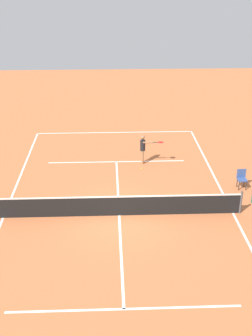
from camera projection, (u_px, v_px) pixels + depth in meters
ground_plane at (119, 215)px, 19.42m from camera, size 60.00×60.00×0.00m
court_lines at (119, 215)px, 19.42m from camera, size 10.22×21.31×0.01m
tennis_net at (119, 206)px, 19.21m from camera, size 10.82×0.10×1.07m
player_serving at (144, 147)px, 24.14m from camera, size 1.25×0.56×1.65m
tennis_ball at (142, 168)px, 23.82m from camera, size 0.07×0.07×0.07m
courtside_chair_mid at (242, 178)px, 21.61m from camera, size 0.44×0.46×0.95m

